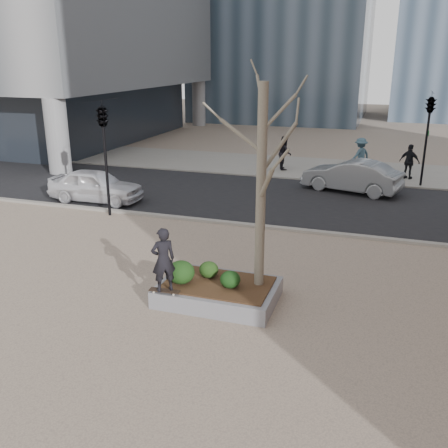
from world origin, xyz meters
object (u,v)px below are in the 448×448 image
(planter, at_px, (218,292))
(police_car, at_px, (96,185))
(skateboard, at_px, (165,292))
(skateboarder, at_px, (163,260))

(planter, distance_m, police_car, 10.80)
(skateboard, xyz_separation_m, police_car, (-6.97, 8.04, 0.23))
(skateboard, distance_m, skateboarder, 0.85)
(police_car, bearing_deg, skateboarder, -140.70)
(skateboard, xyz_separation_m, skateboarder, (0.00, 0.00, 0.85))
(skateboarder, relative_size, police_car, 0.40)
(planter, bearing_deg, skateboard, -141.34)
(planter, xyz_separation_m, skateboarder, (-1.10, -0.88, 1.12))
(skateboard, bearing_deg, planter, 35.32)
(skateboard, relative_size, police_car, 0.19)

